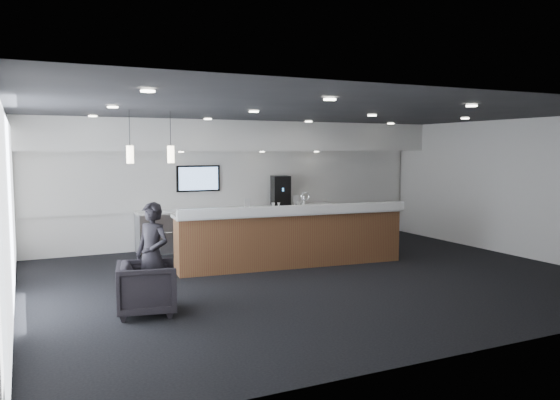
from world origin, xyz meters
name	(u,v)px	position (x,y,z in m)	size (l,w,h in m)	color
ground	(315,278)	(0.00, 0.00, 0.00)	(10.00, 10.00, 0.00)	black
ceiling	(316,112)	(0.00, 0.00, 3.00)	(10.00, 8.00, 0.02)	black
back_wall	(236,183)	(0.00, 4.00, 1.50)	(10.00, 0.02, 3.00)	silver
left_wall	(6,209)	(-5.00, 0.00, 1.50)	(0.02, 8.00, 3.00)	silver
right_wall	(515,188)	(5.00, 0.00, 1.50)	(0.02, 8.00, 3.00)	silver
soffit_bulkhead	(243,136)	(0.00, 3.55, 2.65)	(10.00, 0.90, 0.70)	silver
alcove_panel	(237,179)	(0.00, 3.97, 1.60)	(9.80, 0.06, 1.40)	silver
window_blinds_wall	(9,209)	(-4.96, 0.00, 1.50)	(0.04, 7.36, 2.55)	silver
back_credenza	(242,226)	(0.00, 3.64, 0.48)	(5.06, 0.66, 0.95)	gray
wall_tv	(198,179)	(-1.00, 3.91, 1.65)	(1.05, 0.08, 0.62)	black
pendant_left	(172,154)	(-2.40, 0.80, 2.25)	(0.12, 0.12, 0.30)	#FEEEC6
pendant_right	(131,155)	(-3.10, 0.80, 2.25)	(0.12, 0.12, 0.30)	#FEEEC6
ceiling_can_lights	(316,114)	(0.00, 0.00, 2.97)	(7.00, 5.00, 0.02)	white
service_counter	(292,237)	(0.07, 1.10, 0.58)	(4.74, 1.22, 1.49)	brown
coffee_machine	(280,190)	(1.05, 3.68, 1.31)	(0.50, 0.59, 0.73)	black
info_sign_left	(247,203)	(0.08, 3.50, 1.06)	(0.16, 0.02, 0.22)	silver
info_sign_right	(295,200)	(1.39, 3.53, 1.07)	(0.18, 0.02, 0.24)	silver
armchair	(147,288)	(-3.23, -0.90, 0.37)	(0.80, 0.82, 0.75)	black
lounge_guest	(152,255)	(-3.09, -0.63, 0.78)	(0.57, 0.38, 1.57)	black
cup_0	(304,203)	(1.61, 3.50, 0.99)	(0.09, 0.09, 0.09)	white
cup_1	(299,203)	(1.47, 3.50, 0.99)	(0.09, 0.09, 0.09)	white
cup_2	(294,203)	(1.33, 3.50, 0.99)	(0.09, 0.09, 0.09)	white
cup_3	(289,204)	(1.19, 3.50, 0.99)	(0.09, 0.09, 0.09)	white
cup_4	(284,204)	(1.05, 3.50, 0.99)	(0.09, 0.09, 0.09)	white
cup_5	(278,204)	(0.91, 3.50, 0.99)	(0.09, 0.09, 0.09)	white
cup_6	(273,204)	(0.77, 3.50, 0.99)	(0.09, 0.09, 0.09)	white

